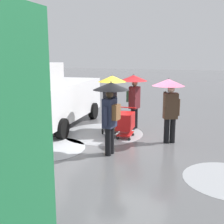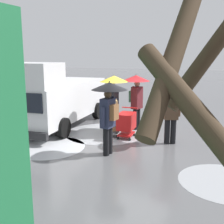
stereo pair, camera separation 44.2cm
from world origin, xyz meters
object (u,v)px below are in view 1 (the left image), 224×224
object	(u,v)px
shopping_cart_vendor	(126,122)
hand_dolly_boxes	(110,116)
cargo_van_parked_right	(54,98)
pedestrian_pink_side	(111,101)
pedestrian_black_side	(111,90)
pedestrian_far_side	(169,96)
pedestrian_white_side	(134,89)

from	to	relation	value
shopping_cart_vendor	hand_dolly_boxes	distance (m)	0.59
cargo_van_parked_right	hand_dolly_boxes	size ratio (longest dim) A/B	4.11
pedestrian_pink_side	pedestrian_black_side	xyz separation A→B (m)	(0.73, -2.31, 0.01)
cargo_van_parked_right	shopping_cart_vendor	xyz separation A→B (m)	(-3.08, 0.54, -0.61)
shopping_cart_vendor	pedestrian_pink_side	xyz separation A→B (m)	(-0.02, 1.73, 1.00)
pedestrian_far_side	shopping_cart_vendor	bearing A→B (deg)	-4.95
pedestrian_pink_side	pedestrian_black_side	size ratio (longest dim) A/B	1.00
pedestrian_far_side	hand_dolly_boxes	bearing A→B (deg)	-4.24
hand_dolly_boxes	pedestrian_black_side	xyz separation A→B (m)	(0.15, -0.56, 0.85)
cargo_van_parked_right	hand_dolly_boxes	distance (m)	2.61
shopping_cart_vendor	cargo_van_parked_right	bearing A→B (deg)	-9.90
shopping_cart_vendor	pedestrian_black_side	distance (m)	1.37
shopping_cart_vendor	pedestrian_white_side	size ratio (longest dim) A/B	0.47
pedestrian_white_side	cargo_van_parked_right	bearing A→B (deg)	12.13
pedestrian_white_side	pedestrian_far_side	xyz separation A→B (m)	(-1.49, 1.33, 0.00)
hand_dolly_boxes	pedestrian_pink_side	world-z (taller)	pedestrian_pink_side
shopping_cart_vendor	pedestrian_white_side	distance (m)	1.56
shopping_cart_vendor	hand_dolly_boxes	size ratio (longest dim) A/B	0.77
pedestrian_pink_side	pedestrian_far_side	bearing A→B (deg)	-132.50
cargo_van_parked_right	pedestrian_black_side	xyz separation A→B (m)	(-2.37, -0.05, 0.41)
pedestrian_far_side	pedestrian_white_side	bearing A→B (deg)	-41.74
pedestrian_pink_side	pedestrian_far_side	xyz separation A→B (m)	(-1.46, -1.60, 0.00)
pedestrian_pink_side	pedestrian_white_side	size ratio (longest dim) A/B	1.00
cargo_van_parked_right	pedestrian_pink_side	bearing A→B (deg)	143.87
cargo_van_parked_right	hand_dolly_boxes	bearing A→B (deg)	168.46
hand_dolly_boxes	pedestrian_far_side	world-z (taller)	pedestrian_far_side
pedestrian_pink_side	pedestrian_white_side	xyz separation A→B (m)	(0.02, -2.92, 0.00)
hand_dolly_boxes	pedestrian_pink_side	size ratio (longest dim) A/B	0.61
cargo_van_parked_right	hand_dolly_boxes	world-z (taller)	cargo_van_parked_right
pedestrian_far_side	pedestrian_black_side	bearing A→B (deg)	-17.98
shopping_cart_vendor	pedestrian_far_side	bearing A→B (deg)	175.05
pedestrian_black_side	pedestrian_far_side	distance (m)	2.31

